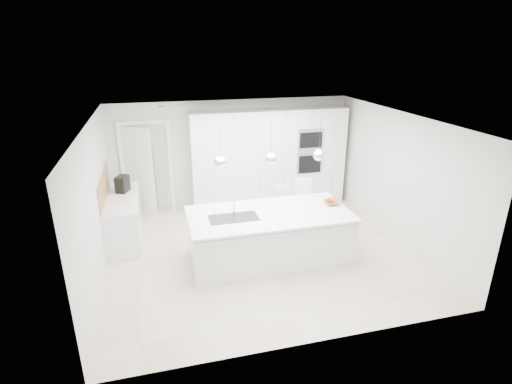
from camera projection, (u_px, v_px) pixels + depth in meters
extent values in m
plane|color=beige|center=(260.00, 252.00, 7.50)|extent=(5.50, 5.50, 0.00)
plane|color=silver|center=(232.00, 154.00, 9.32)|extent=(5.50, 0.00, 5.50)
plane|color=silver|center=(95.00, 205.00, 6.41)|extent=(0.00, 5.00, 5.00)
plane|color=white|center=(261.00, 119.00, 6.62)|extent=(5.50, 5.50, 0.00)
cube|color=white|center=(269.00, 159.00, 9.27)|extent=(3.60, 0.60, 2.30)
cube|color=white|center=(136.00, 172.00, 8.82)|extent=(0.76, 0.38, 2.00)
cube|color=white|center=(124.00, 219.00, 7.86)|extent=(0.60, 1.80, 0.86)
cube|color=white|center=(122.00, 198.00, 7.70)|extent=(0.62, 1.82, 0.04)
cube|color=#A67F44|center=(104.00, 186.00, 7.53)|extent=(0.02, 1.80, 0.50)
cube|color=white|center=(270.00, 238.00, 7.10)|extent=(2.80, 1.20, 0.86)
cube|color=white|center=(269.00, 214.00, 6.98)|extent=(2.84, 1.40, 0.04)
cylinder|color=white|center=(234.00, 205.00, 6.92)|extent=(0.02, 0.02, 0.30)
sphere|color=white|center=(220.00, 162.00, 6.38)|extent=(0.20, 0.20, 0.20)
sphere|color=white|center=(271.00, 159.00, 6.58)|extent=(0.20, 0.20, 0.20)
sphere|color=white|center=(319.00, 155.00, 6.78)|extent=(0.20, 0.20, 0.20)
imported|color=#A67F44|center=(332.00, 202.00, 7.34)|extent=(0.32, 0.32, 0.07)
cube|color=black|center=(122.00, 184.00, 7.92)|extent=(0.29, 0.35, 0.32)
sphere|color=red|center=(330.00, 200.00, 7.33)|extent=(0.09, 0.09, 0.09)
sphere|color=red|center=(332.00, 201.00, 7.30)|extent=(0.08, 0.08, 0.08)
sphere|color=red|center=(329.00, 200.00, 7.37)|extent=(0.07, 0.07, 0.07)
torus|color=gold|center=(331.00, 198.00, 7.33)|extent=(0.22, 0.16, 0.20)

